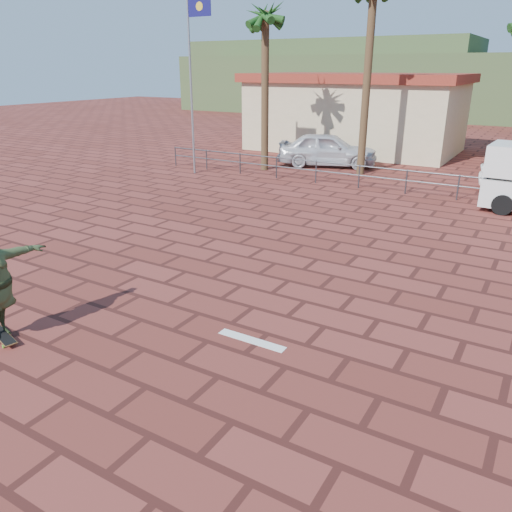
# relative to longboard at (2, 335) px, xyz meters

# --- Properties ---
(ground) EXTENTS (120.00, 120.00, 0.00)m
(ground) POSITION_rel_longboard_xyz_m (3.41, 3.60, -0.08)
(ground) COLOR maroon
(ground) RESTS_ON ground
(paint_stripe) EXTENTS (1.40, 0.22, 0.01)m
(paint_stripe) POSITION_rel_longboard_xyz_m (4.11, 2.40, -0.08)
(paint_stripe) COLOR white
(paint_stripe) RESTS_ON ground
(guardrail) EXTENTS (24.06, 0.06, 1.00)m
(guardrail) POSITION_rel_longboard_xyz_m (3.41, 15.60, 0.60)
(guardrail) COLOR #47494F
(guardrail) RESTS_ON ground
(flagpole) EXTENTS (1.30, 0.10, 8.00)m
(flagpole) POSITION_rel_longboard_xyz_m (-6.46, 14.60, 4.56)
(flagpole) COLOR gray
(flagpole) RESTS_ON ground
(palm_far_left) EXTENTS (2.40, 2.40, 8.25)m
(palm_far_left) POSITION_rel_longboard_xyz_m (-4.09, 17.10, 6.75)
(palm_far_left) COLOR brown
(palm_far_left) RESTS_ON ground
(building_west) EXTENTS (12.60, 7.60, 4.50)m
(building_west) POSITION_rel_longboard_xyz_m (-2.59, 25.60, 2.20)
(building_west) COLOR beige
(building_west) RESTS_ON ground
(hill_front) EXTENTS (70.00, 18.00, 6.00)m
(hill_front) POSITION_rel_longboard_xyz_m (3.41, 53.60, 2.92)
(hill_front) COLOR #384C28
(hill_front) RESTS_ON ground
(hill_back) EXTENTS (35.00, 14.00, 8.00)m
(hill_back) POSITION_rel_longboard_xyz_m (-18.59, 59.60, 3.92)
(hill_back) COLOR #384C28
(hill_back) RESTS_ON ground
(longboard) EXTENTS (1.05, 0.49, 0.10)m
(longboard) POSITION_rel_longboard_xyz_m (0.00, 0.00, 0.00)
(longboard) COLOR olive
(longboard) RESTS_ON ground
(car_silver) EXTENTS (5.43, 3.57, 1.72)m
(car_silver) POSITION_rel_longboard_xyz_m (-1.77, 19.60, 0.78)
(car_silver) COLOR silver
(car_silver) RESTS_ON ground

